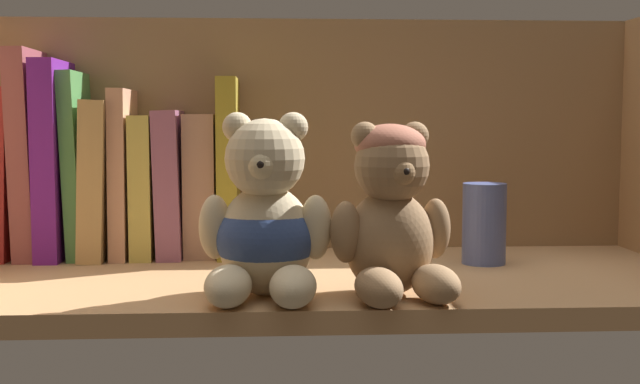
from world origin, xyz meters
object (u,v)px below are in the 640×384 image
book_9 (229,167)px  teddy_bear_smaller (392,214)px  pillar_candle (484,224)px  book_8 (202,184)px  book_1 (35,154)px  teddy_bear_larger (265,225)px  book_6 (147,185)px  book_3 (81,165)px  book_2 (59,159)px  book_4 (104,178)px  book_0 (8,172)px  book_5 (126,173)px  book_7 (172,183)px

book_9 → teddy_bear_smaller: book_9 is taller
pillar_candle → book_8: bearing=164.7°
book_1 → book_9: (21.78, 0.00, -1.50)cm
teddy_bear_larger → book_8: bearing=107.7°
book_6 → teddy_bear_larger: (13.58, -23.22, -1.61)cm
book_8 → pillar_candle: size_ratio=1.85×
book_1 → book_3: 5.28cm
book_3 → book_8: 13.72cm
teddy_bear_larger → teddy_bear_smaller: size_ratio=1.05×
book_2 → book_4: 5.32cm
book_3 → book_9: bearing=0.0°
book_9 → pillar_candle: size_ratio=2.32×
book_0 → teddy_bear_larger: (29.03, -23.22, -3.14)cm
book_2 → pillar_candle: book_2 is taller
book_5 → teddy_bear_larger: bearing=-55.5°
book_1 → book_4: 8.08cm
book_8 → book_9: 3.70cm
book_3 → pillar_candle: bearing=-10.8°
teddy_bear_smaller → pillar_candle: (12.11, 15.31, -2.88)cm
book_6 → book_8: (6.17, 0.00, 0.07)cm
book_1 → book_9: bearing=0.0°
book_1 → teddy_bear_smaller: bearing=-32.6°
book_3 → book_9: size_ratio=1.03×
book_0 → book_6: bearing=0.0°
book_8 → teddy_bear_larger: bearing=-72.3°
book_6 → book_7: (2.81, 0.00, 0.27)cm
book_0 → book_6: (15.45, 0.00, -1.53)cm
book_0 → book_8: bearing=0.0°
pillar_candle → book_7: bearing=166.1°
book_5 → book_7: bearing=0.0°
book_4 → book_5: size_ratio=0.93×
book_8 → pillar_candle: book_8 is taller
book_1 → book_9: book_1 is taller
book_0 → book_3: book_3 is taller
book_7 → book_1: bearing=180.0°
book_4 → book_5: (2.53, 0.00, 0.63)cm
book_6 → pillar_candle: bearing=-12.9°
book_3 → book_5: size_ratio=1.10×
book_2 → book_5: book_2 is taller
book_1 → book_3: book_1 is taller
book_0 → book_8: size_ratio=1.18×
book_9 → teddy_bear_larger: book_9 is taller
book_2 → book_5: size_ratio=1.17×
book_0 → pillar_candle: (52.10, -8.36, -5.10)cm
teddy_bear_larger → book_4: bearing=128.5°
book_7 → book_0: bearing=180.0°
book_7 → teddy_bear_smaller: book_7 is taller
book_1 → book_7: size_ratio=1.41×
book_6 → pillar_candle: 37.76cm
book_0 → book_4: 10.58cm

